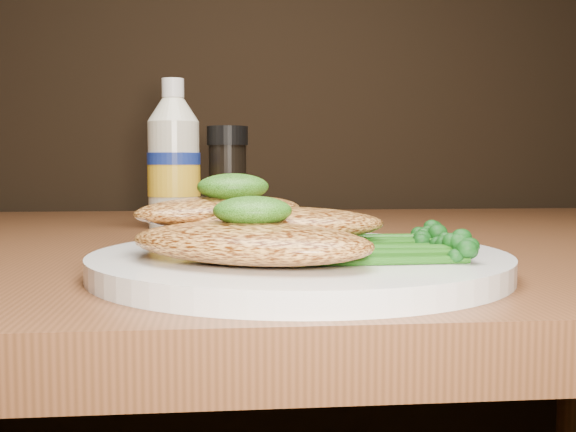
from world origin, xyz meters
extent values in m
cylinder|color=white|center=(0.01, 0.81, 0.76)|extent=(0.29, 0.29, 0.02)
ellipsoid|color=#CA8B40|center=(-0.03, 0.76, 0.78)|extent=(0.19, 0.16, 0.03)
ellipsoid|color=#CA8B40|center=(-0.01, 0.80, 0.79)|extent=(0.16, 0.09, 0.02)
ellipsoid|color=#CA8B40|center=(-0.04, 0.83, 0.79)|extent=(0.16, 0.14, 0.02)
ellipsoid|color=#143608|center=(-0.02, 0.76, 0.80)|extent=(0.05, 0.05, 0.02)
ellipsoid|color=#143608|center=(-0.03, 0.82, 0.81)|extent=(0.06, 0.06, 0.02)
camera|label=1|loc=(-0.04, 0.33, 0.83)|focal=42.93mm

